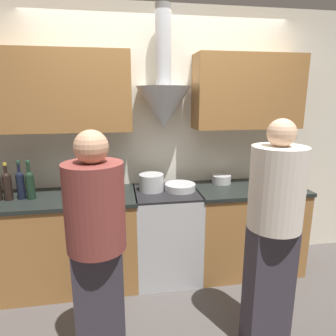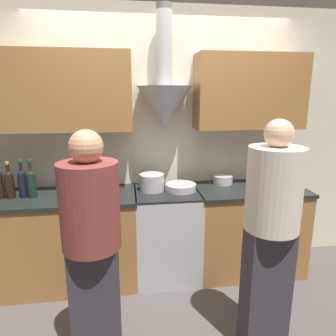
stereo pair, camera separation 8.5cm
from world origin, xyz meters
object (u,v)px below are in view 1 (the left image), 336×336
at_px(wine_bottle_3, 7,185).
at_px(stock_pot, 151,182).
at_px(wine_bottle_5, 30,184).
at_px(person_foreground_right, 273,229).
at_px(stove_range, 166,233).
at_px(wine_bottle_4, 20,184).
at_px(mixing_bowl, 180,187).
at_px(saucepan, 221,179).
at_px(person_foreground_left, 97,249).
at_px(orange_fruit, 267,187).

relative_size(wine_bottle_3, stock_pot, 1.41).
relative_size(wine_bottle_5, person_foreground_right, 0.21).
bearing_deg(stove_range, wine_bottle_4, -179.75).
height_order(mixing_bowl, person_foreground_right, person_foreground_right).
height_order(stove_range, saucepan, saucepan).
relative_size(stock_pot, person_foreground_left, 0.15).
height_order(saucepan, person_foreground_left, person_foreground_left).
bearing_deg(saucepan, stove_range, -164.85).
height_order(mixing_bowl, orange_fruit, orange_fruit).
bearing_deg(saucepan, person_foreground_left, -135.24).
relative_size(wine_bottle_4, mixing_bowl, 1.17).
distance_m(mixing_bowl, person_foreground_right, 1.07).
bearing_deg(orange_fruit, wine_bottle_5, 176.73).
distance_m(wine_bottle_4, person_foreground_right, 2.10).
distance_m(wine_bottle_5, saucepan, 1.82).
xyz_separation_m(wine_bottle_3, mixing_bowl, (1.53, 0.02, -0.11)).
bearing_deg(wine_bottle_5, wine_bottle_3, 178.27).
height_order(stock_pot, person_foreground_left, person_foreground_left).
height_order(wine_bottle_4, wine_bottle_5, wine_bottle_5).
bearing_deg(mixing_bowl, person_foreground_left, -125.22).
distance_m(wine_bottle_4, wine_bottle_5, 0.08).
bearing_deg(wine_bottle_4, person_foreground_right, -27.60).
bearing_deg(stove_range, wine_bottle_3, -179.41).
distance_m(wine_bottle_3, saucepan, 2.01).
bearing_deg(stove_range, mixing_bowl, 1.78).
relative_size(wine_bottle_4, orange_fruit, 4.84).
height_order(wine_bottle_5, saucepan, wine_bottle_5).
xyz_separation_m(wine_bottle_4, person_foreground_right, (1.86, -0.97, -0.12)).
relative_size(orange_fruit, saucepan, 0.36).
distance_m(saucepan, person_foreground_left, 1.67).
height_order(wine_bottle_3, saucepan, wine_bottle_3).
xyz_separation_m(wine_bottle_5, orange_fruit, (2.16, -0.12, -0.10)).
relative_size(wine_bottle_3, mixing_bowl, 1.12).
bearing_deg(saucepan, wine_bottle_3, -174.91).
bearing_deg(person_foreground_left, orange_fruit, 29.48).
height_order(stock_pot, saucepan, stock_pot).
bearing_deg(wine_bottle_5, stock_pot, 3.22).
distance_m(wine_bottle_3, orange_fruit, 2.36).
relative_size(wine_bottle_3, saucepan, 1.67).
distance_m(stove_range, stock_pot, 0.54).
height_order(wine_bottle_4, stock_pot, wine_bottle_4).
height_order(stove_range, wine_bottle_3, wine_bottle_3).
bearing_deg(orange_fruit, mixing_bowl, 169.78).
height_order(wine_bottle_4, person_foreground_left, person_foreground_left).
bearing_deg(stock_pot, saucepan, 9.46).
xyz_separation_m(mixing_bowl, orange_fruit, (0.82, -0.15, 0.00)).
height_order(orange_fruit, person_foreground_right, person_foreground_right).
relative_size(orange_fruit, person_foreground_left, 0.04).
relative_size(wine_bottle_3, orange_fruit, 4.65).
bearing_deg(wine_bottle_4, saucepan, 5.11).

